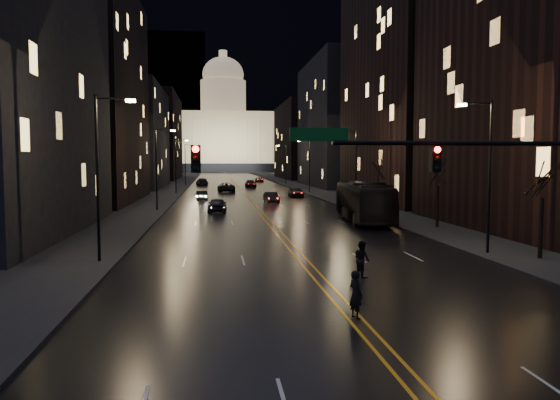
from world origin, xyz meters
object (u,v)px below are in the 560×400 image
object	(u,v)px
bus	(364,202)
oncoming_car_b	(202,195)
oncoming_car_a	(217,205)
traffic_signal	(495,172)
receding_car_a	(271,198)
pedestrian_b	(362,259)
pedestrian_a	(356,295)

from	to	relation	value
bus	oncoming_car_b	bearing A→B (deg)	122.64
bus	oncoming_car_a	world-z (taller)	bus
traffic_signal	oncoming_car_a	distance (m)	39.83
traffic_signal	receding_car_a	world-z (taller)	traffic_signal
oncoming_car_b	oncoming_car_a	bearing A→B (deg)	91.85
bus	receding_car_a	world-z (taller)	bus
oncoming_car_b	pedestrian_b	xyz separation A→B (m)	(8.63, -50.88, 0.20)
oncoming_car_a	oncoming_car_b	world-z (taller)	oncoming_car_a
bus	receding_car_a	size ratio (longest dim) A/B	3.04
oncoming_car_b	pedestrian_a	xyz separation A→B (m)	(6.61, -57.40, 0.18)
pedestrian_a	receding_car_a	bearing A→B (deg)	-25.91
traffic_signal	receding_car_a	distance (m)	50.37
receding_car_a	pedestrian_a	world-z (taller)	pedestrian_a
traffic_signal	pedestrian_a	distance (m)	7.40
receding_car_a	pedestrian_a	bearing A→B (deg)	-96.45
oncoming_car_b	receding_car_a	xyz separation A→B (m)	(9.07, -5.82, 0.03)
oncoming_car_b	pedestrian_a	world-z (taller)	pedestrian_a
pedestrian_a	pedestrian_b	size ratio (longest dim) A/B	0.98
traffic_signal	oncoming_car_b	world-z (taller)	traffic_signal
bus	oncoming_car_b	xyz separation A→B (m)	(-15.07, 28.14, -1.15)
pedestrian_a	pedestrian_b	distance (m)	6.83
traffic_signal	pedestrian_b	bearing A→B (deg)	127.50
oncoming_car_a	pedestrian_b	xyz separation A→B (m)	(6.61, -33.18, 0.08)
oncoming_car_a	receding_car_a	size ratio (longest dim) A/B	1.08
traffic_signal	receding_car_a	size ratio (longest dim) A/B	4.01
bus	pedestrian_a	world-z (taller)	bus
pedestrian_a	bus	bearing A→B (deg)	-39.31
oncoming_car_a	pedestrian_a	xyz separation A→B (m)	(4.59, -39.71, 0.06)
receding_car_a	traffic_signal	bearing A→B (deg)	-89.83
bus	oncoming_car_b	distance (m)	31.94
bus	oncoming_car_b	world-z (taller)	bus
traffic_signal	oncoming_car_b	xyz separation A→B (m)	(-12.47, 55.88, -4.43)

